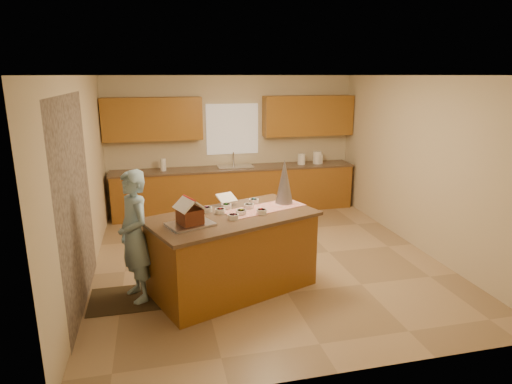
% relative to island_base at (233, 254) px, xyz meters
% --- Properties ---
extents(floor, '(5.50, 5.50, 0.00)m').
position_rel_island_base_xyz_m(floor, '(0.65, 0.86, -0.48)').
color(floor, tan).
rests_on(floor, ground).
extents(ceiling, '(5.50, 5.50, 0.00)m').
position_rel_island_base_xyz_m(ceiling, '(0.65, 0.86, 2.22)').
color(ceiling, silver).
rests_on(ceiling, floor).
extents(wall_back, '(5.50, 5.50, 0.00)m').
position_rel_island_base_xyz_m(wall_back, '(0.65, 3.61, 0.87)').
color(wall_back, beige).
rests_on(wall_back, floor).
extents(wall_front, '(5.50, 5.50, 0.00)m').
position_rel_island_base_xyz_m(wall_front, '(0.65, -1.89, 0.87)').
color(wall_front, beige).
rests_on(wall_front, floor).
extents(wall_left, '(5.50, 5.50, 0.00)m').
position_rel_island_base_xyz_m(wall_left, '(-1.85, 0.86, 0.87)').
color(wall_left, beige).
rests_on(wall_left, floor).
extents(wall_right, '(5.50, 5.50, 0.00)m').
position_rel_island_base_xyz_m(wall_right, '(3.15, 0.86, 0.87)').
color(wall_right, beige).
rests_on(wall_right, floor).
extents(stone_accent, '(0.00, 2.50, 2.50)m').
position_rel_island_base_xyz_m(stone_accent, '(-1.83, 0.06, 0.77)').
color(stone_accent, gray).
rests_on(stone_accent, wall_left).
extents(window_curtain, '(1.05, 0.03, 1.00)m').
position_rel_island_base_xyz_m(window_curtain, '(0.65, 3.58, 1.17)').
color(window_curtain, white).
rests_on(window_curtain, wall_back).
extents(back_counter_base, '(4.80, 0.60, 0.88)m').
position_rel_island_base_xyz_m(back_counter_base, '(0.65, 3.31, -0.04)').
color(back_counter_base, brown).
rests_on(back_counter_base, floor).
extents(back_counter_top, '(4.85, 0.63, 0.04)m').
position_rel_island_base_xyz_m(back_counter_top, '(0.65, 3.31, 0.42)').
color(back_counter_top, brown).
rests_on(back_counter_top, back_counter_base).
extents(upper_cabinet_left, '(1.85, 0.35, 0.80)m').
position_rel_island_base_xyz_m(upper_cabinet_left, '(-0.90, 3.43, 1.42)').
color(upper_cabinet_left, '#995D20').
rests_on(upper_cabinet_left, wall_back).
extents(upper_cabinet_right, '(1.85, 0.35, 0.80)m').
position_rel_island_base_xyz_m(upper_cabinet_right, '(2.20, 3.43, 1.42)').
color(upper_cabinet_right, '#995D20').
rests_on(upper_cabinet_right, wall_back).
extents(sink, '(0.70, 0.45, 0.12)m').
position_rel_island_base_xyz_m(sink, '(0.65, 3.31, 0.41)').
color(sink, silver).
rests_on(sink, back_counter_top).
extents(faucet, '(0.03, 0.03, 0.28)m').
position_rel_island_base_xyz_m(faucet, '(0.65, 3.49, 0.58)').
color(faucet, silver).
rests_on(faucet, back_counter_top).
extents(island_base, '(2.20, 1.64, 0.97)m').
position_rel_island_base_xyz_m(island_base, '(0.00, 0.00, 0.00)').
color(island_base, brown).
rests_on(island_base, floor).
extents(island_top, '(2.32, 1.75, 0.04)m').
position_rel_island_base_xyz_m(island_top, '(0.00, 0.00, 0.51)').
color(island_top, brown).
rests_on(island_top, island_base).
extents(table_runner, '(1.17, 0.77, 0.01)m').
position_rel_island_base_xyz_m(table_runner, '(0.46, 0.18, 0.53)').
color(table_runner, '#A4100B').
rests_on(table_runner, island_top).
extents(baking_tray, '(0.61, 0.53, 0.03)m').
position_rel_island_base_xyz_m(baking_tray, '(-0.54, -0.27, 0.54)').
color(baking_tray, silver).
rests_on(baking_tray, island_top).
extents(cookbook, '(0.29, 0.26, 0.10)m').
position_rel_island_base_xyz_m(cookbook, '(0.00, 0.45, 0.63)').
color(cookbook, white).
rests_on(cookbook, island_top).
extents(tinsel_tree, '(0.31, 0.31, 0.61)m').
position_rel_island_base_xyz_m(tinsel_tree, '(0.78, 0.36, 0.83)').
color(tinsel_tree, '#B1B0BC').
rests_on(tinsel_tree, island_top).
extents(rug, '(1.10, 0.72, 0.01)m').
position_rel_island_base_xyz_m(rug, '(-1.25, 0.03, -0.48)').
color(rug, black).
rests_on(rug, floor).
extents(boy, '(0.58, 0.70, 1.62)m').
position_rel_island_base_xyz_m(boy, '(-1.20, 0.03, 0.34)').
color(boy, '#93BDD1').
rests_on(boy, rug).
extents(canister_a, '(0.16, 0.16, 0.22)m').
position_rel_island_base_xyz_m(canister_a, '(2.05, 3.31, 0.54)').
color(canister_a, white).
rests_on(canister_a, back_counter_top).
extents(canister_b, '(0.18, 0.18, 0.26)m').
position_rel_island_base_xyz_m(canister_b, '(2.39, 3.31, 0.56)').
color(canister_b, white).
rests_on(canister_b, back_counter_top).
extents(canister_c, '(0.14, 0.14, 0.20)m').
position_rel_island_base_xyz_m(canister_c, '(2.44, 3.31, 0.53)').
color(canister_c, white).
rests_on(canister_c, back_counter_top).
extents(paper_towel, '(0.11, 0.11, 0.24)m').
position_rel_island_base_xyz_m(paper_towel, '(-0.75, 3.31, 0.55)').
color(paper_towel, white).
rests_on(paper_towel, back_counter_top).
extents(gingerbread_house, '(0.39, 0.40, 0.31)m').
position_rel_island_base_xyz_m(gingerbread_house, '(-0.54, -0.27, 0.67)').
color(gingerbread_house, maroon).
rests_on(gingerbread_house, baking_tray).
extents(candy_bowls, '(0.80, 0.74, 0.06)m').
position_rel_island_base_xyz_m(candy_bowls, '(0.08, 0.14, 0.56)').
color(candy_bowls, red).
rests_on(candy_bowls, island_top).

